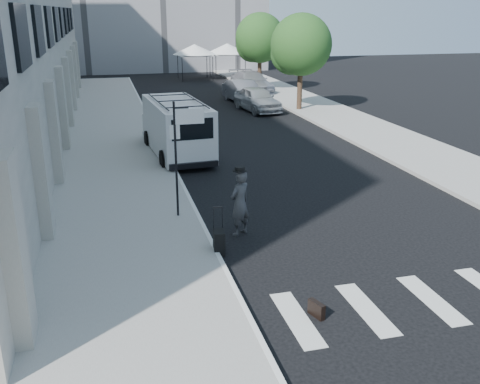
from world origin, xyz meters
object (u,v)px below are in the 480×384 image
cargo_van (176,128)px  briefcase (316,309)px  suitcase (219,242)px  parked_car_a (257,99)px  parked_car_b (243,92)px  parked_car_c (251,82)px  businessman (240,203)px

cargo_van → briefcase: bearing=-90.5°
suitcase → parked_car_a: parked_car_a is taller
parked_car_b → parked_car_c: bearing=61.3°
suitcase → cargo_van: size_ratio=0.20×
cargo_van → parked_car_a: (6.52, 9.60, -0.46)m
cargo_van → parked_car_a: bearing=51.5°
suitcase → businessman: bearing=59.2°
businessman → parked_car_a: businessman is taller
briefcase → parked_car_c: bearing=58.7°
cargo_van → parked_car_b: size_ratio=1.41×
suitcase → cargo_van: cargo_van is taller
briefcase → cargo_van: (-0.95, 14.06, 1.06)m
parked_car_c → suitcase: bearing=-111.8°
parked_car_c → parked_car_b: bearing=-117.0°
briefcase → parked_car_b: bearing=60.3°
businessman → parked_car_c: (7.84, 26.95, -0.15)m
briefcase → businessman: bearing=77.7°
briefcase → parked_car_c: (7.36, 31.58, 0.64)m
parked_car_b → parked_car_c: (1.80, 4.38, 0.05)m
parked_car_b → parked_car_a: bearing=-96.4°
businessman → cargo_van: cargo_van is taller
cargo_van → parked_car_b: (6.52, 13.15, -0.48)m
suitcase → cargo_van: (0.38, 10.56, 0.90)m
suitcase → parked_car_c: bearing=79.0°
cargo_van → parked_car_c: bearing=60.3°
briefcase → parked_car_b: size_ratio=0.10×
suitcase → parked_car_b: bearing=80.0°
briefcase → parked_car_b: 27.78m
parked_car_b → briefcase: bearing=-107.9°
businessman → briefcase: bearing=62.0°
cargo_van → parked_car_c: (8.32, 17.53, -0.42)m
cargo_van → parked_car_c: 19.41m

